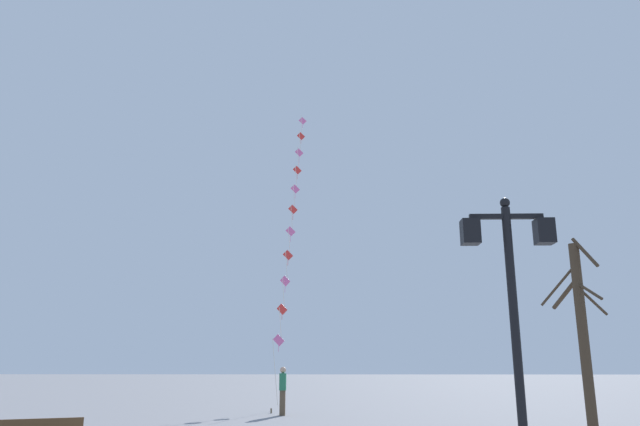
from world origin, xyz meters
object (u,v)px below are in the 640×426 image
Objects in this scene: twin_lantern_lamp_post at (511,281)px; kite_train at (292,219)px; kite_flyer at (283,390)px; bare_tree at (582,331)px.

kite_train is at bearing 104.12° from twin_lantern_lamp_post.
kite_train is at bearing 0.28° from kite_flyer.
kite_flyer is 0.34× the size of bare_tree.
twin_lantern_lamp_post is at bearing -162.16° from kite_flyer.
kite_flyer is 10.92m from bare_tree.
bare_tree is at bearing -57.52° from kite_train.
bare_tree is (3.58, 6.32, -0.46)m from twin_lantern_lamp_post.
bare_tree is (8.30, -6.87, 1.73)m from kite_flyer.
kite_train reaches higher than bare_tree.
kite_train is 17.12m from bare_tree.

